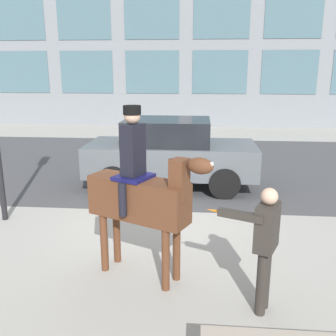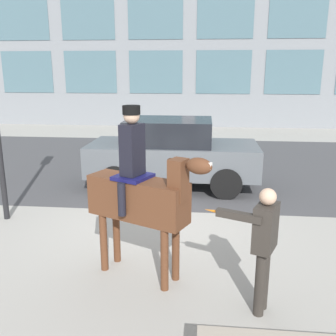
{
  "view_description": "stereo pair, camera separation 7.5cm",
  "coord_description": "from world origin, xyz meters",
  "views": [
    {
      "loc": [
        0.82,
        -6.96,
        2.93
      ],
      "look_at": [
        0.32,
        -1.23,
        1.42
      ],
      "focal_mm": 40.0,
      "sensor_mm": 36.0,
      "label": 1
    },
    {
      "loc": [
        0.9,
        -6.95,
        2.93
      ],
      "look_at": [
        0.32,
        -1.23,
        1.42
      ],
      "focal_mm": 40.0,
      "sensor_mm": 36.0,
      "label": 2
    }
  ],
  "objects": [
    {
      "name": "pedestrian_bystander",
      "position": [
        1.62,
        -2.77,
        0.95
      ],
      "size": [
        0.91,
        0.45,
        1.61
      ],
      "rotation": [
        0.0,
        0.0,
        2.74
      ],
      "color": "#332D28",
      "rests_on": "ground_plane"
    },
    {
      "name": "road_surface",
      "position": [
        0.0,
        4.75,
        0.0
      ],
      "size": [
        23.63,
        8.5,
        0.01
      ],
      "color": "#444447",
      "rests_on": "ground_plane"
    },
    {
      "name": "ground_plane",
      "position": [
        0.0,
        0.0,
        0.0
      ],
      "size": [
        80.0,
        80.0,
        0.0
      ],
      "primitive_type": "plane",
      "color": "#9E9B93"
    },
    {
      "name": "street_car_near_lane",
      "position": [
        0.07,
        2.29,
        0.9
      ],
      "size": [
        4.23,
        1.87,
        1.74
      ],
      "color": "#51565B",
      "rests_on": "ground_plane"
    },
    {
      "name": "mounted_horse_lead",
      "position": [
        0.01,
        -2.07,
        1.27
      ],
      "size": [
        1.81,
        1.06,
        2.48
      ],
      "rotation": [
        0.0,
        0.0,
        -0.43
      ],
      "color": "#59331E",
      "rests_on": "ground_plane"
    }
  ]
}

